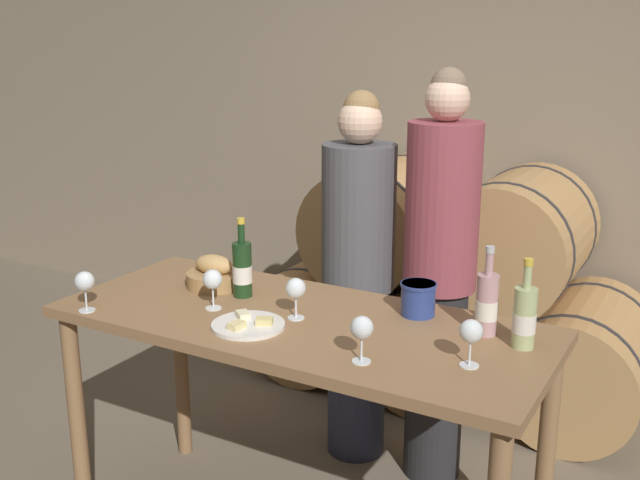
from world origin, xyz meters
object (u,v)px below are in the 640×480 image
(tasting_table, at_px, (300,350))
(wine_glass_right, at_px, (362,329))
(cheese_plate, at_px, (248,325))
(person_left, at_px, (358,277))
(wine_glass_left, at_px, (212,281))
(wine_bottle_red, at_px, (242,269))
(wine_bottle_white, at_px, (524,317))
(wine_glass_center, at_px, (296,289))
(wine_glass_far_right, at_px, (471,333))
(person_right, at_px, (439,278))
(blue_crock, at_px, (418,298))
(wine_bottle_rose, at_px, (487,304))
(bread_basket, at_px, (215,275))
(wine_glass_far_left, at_px, (85,282))

(tasting_table, xyz_separation_m, wine_glass_right, (0.36, -0.23, 0.23))
(tasting_table, bearing_deg, cheese_plate, -123.12)
(person_left, xyz_separation_m, wine_glass_left, (-0.19, -0.81, 0.19))
(wine_bottle_red, xyz_separation_m, wine_glass_left, (-0.01, -0.17, 0.00))
(wine_bottle_red, distance_m, wine_bottle_white, 1.06)
(tasting_table, distance_m, wine_bottle_white, 0.80)
(cheese_plate, xyz_separation_m, wine_glass_left, (-0.21, 0.09, 0.10))
(person_left, relative_size, wine_glass_center, 11.29)
(wine_glass_far_right, bearing_deg, wine_glass_center, 173.29)
(person_right, bearing_deg, tasting_table, -108.89)
(tasting_table, distance_m, blue_crock, 0.46)
(wine_bottle_rose, xyz_separation_m, wine_glass_right, (-0.26, -0.40, 0.00))
(wine_bottle_white, bearing_deg, bread_basket, -179.84)
(tasting_table, relative_size, wine_bottle_white, 5.98)
(bread_basket, distance_m, wine_glass_left, 0.26)
(wine_glass_center, bearing_deg, wine_bottle_rose, 17.01)
(wine_bottle_red, height_order, wine_glass_far_left, wine_bottle_red)
(person_left, bearing_deg, wine_glass_far_left, -118.54)
(tasting_table, bearing_deg, wine_bottle_rose, 16.14)
(cheese_plate, bearing_deg, wine_bottle_rose, 25.27)
(person_left, xyz_separation_m, wine_glass_center, (0.13, -0.74, 0.19))
(person_right, xyz_separation_m, blue_crock, (0.10, -0.50, 0.08))
(tasting_table, distance_m, wine_glass_center, 0.23)
(wine_glass_far_right, bearing_deg, wine_glass_right, -155.46)
(wine_bottle_white, xyz_separation_m, blue_crock, (-0.40, 0.10, -0.04))
(bread_basket, distance_m, wine_glass_far_right, 1.15)
(person_left, distance_m, wine_bottle_white, 1.09)
(wine_glass_right, distance_m, wine_glass_far_right, 0.33)
(wine_glass_center, bearing_deg, wine_bottle_red, 161.29)
(wine_bottle_white, height_order, blue_crock, wine_bottle_white)
(wine_glass_left, bearing_deg, person_left, 77.04)
(blue_crock, bearing_deg, cheese_plate, -139.29)
(tasting_table, distance_m, wine_glass_far_right, 0.70)
(blue_crock, height_order, cheese_plate, blue_crock)
(wine_glass_left, bearing_deg, tasting_table, 13.68)
(cheese_plate, distance_m, wine_glass_far_right, 0.77)
(wine_bottle_white, relative_size, wine_glass_center, 1.99)
(tasting_table, xyz_separation_m, wine_glass_far_left, (-0.71, -0.32, 0.23))
(wine_bottle_red, height_order, blue_crock, wine_bottle_red)
(wine_bottle_rose, xyz_separation_m, wine_glass_center, (-0.63, -0.19, 0.00))
(wine_glass_center, height_order, wine_glass_right, same)
(wine_bottle_red, relative_size, wine_glass_far_right, 2.06)
(wine_bottle_white, bearing_deg, person_right, 130.31)
(cheese_plate, bearing_deg, wine_bottle_white, 18.88)
(blue_crock, bearing_deg, wine_bottle_white, -14.16)
(person_left, relative_size, wine_glass_far_right, 11.29)
(wine_glass_center, bearing_deg, bread_basket, 163.15)
(wine_glass_far_left, xyz_separation_m, wine_glass_left, (0.39, 0.24, 0.00))
(wine_bottle_rose, bearing_deg, wine_glass_right, -122.87)
(person_right, relative_size, wine_glass_center, 11.97)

